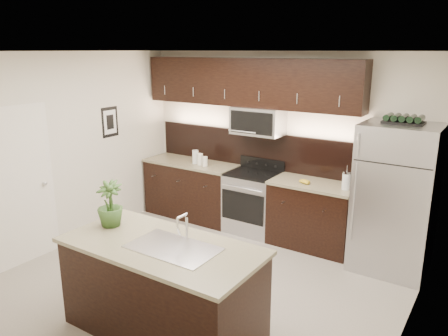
% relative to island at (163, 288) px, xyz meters
% --- Properties ---
extents(ground, '(4.50, 4.50, 0.00)m').
position_rel_island_xyz_m(ground, '(-0.25, 0.97, -0.47)').
color(ground, gray).
rests_on(ground, ground).
extents(room_walls, '(4.52, 4.02, 2.71)m').
position_rel_island_xyz_m(room_walls, '(-0.36, 0.93, 1.22)').
color(room_walls, beige).
rests_on(room_walls, ground).
extents(counter_run, '(3.51, 0.65, 0.94)m').
position_rel_island_xyz_m(counter_run, '(-0.71, 2.66, -0.00)').
color(counter_run, black).
rests_on(counter_run, ground).
extents(upper_fixtures, '(3.49, 0.40, 1.66)m').
position_rel_island_xyz_m(upper_fixtures, '(-0.68, 2.81, 1.67)').
color(upper_fixtures, black).
rests_on(upper_fixtures, counter_run).
extents(island, '(1.96, 0.96, 0.94)m').
position_rel_island_xyz_m(island, '(0.00, 0.00, 0.00)').
color(island, black).
rests_on(island, ground).
extents(sink_faucet, '(0.84, 0.50, 0.28)m').
position_rel_island_xyz_m(sink_faucet, '(0.15, 0.01, 0.48)').
color(sink_faucet, silver).
rests_on(sink_faucet, island).
extents(refrigerator, '(0.90, 0.81, 1.87)m').
position_rel_island_xyz_m(refrigerator, '(1.55, 2.60, 0.46)').
color(refrigerator, '#B2B2B7').
rests_on(refrigerator, ground).
extents(wine_rack, '(0.46, 0.29, 0.11)m').
position_rel_island_xyz_m(wine_rack, '(1.55, 2.60, 1.45)').
color(wine_rack, black).
rests_on(wine_rack, refrigerator).
extents(plant, '(0.35, 0.35, 0.48)m').
position_rel_island_xyz_m(plant, '(-0.74, 0.06, 0.71)').
color(plant, '#2E4E1F').
rests_on(plant, island).
extents(canisters, '(0.32, 0.15, 0.22)m').
position_rel_island_xyz_m(canisters, '(-1.46, 2.59, 0.56)').
color(canisters, silver).
rests_on(canisters, counter_run).
extents(french_press, '(0.11, 0.11, 0.32)m').
position_rel_island_xyz_m(french_press, '(0.92, 2.61, 0.59)').
color(french_press, silver).
rests_on(french_press, counter_run).
extents(bananas, '(0.21, 0.19, 0.05)m').
position_rel_island_xyz_m(bananas, '(0.33, 2.58, 0.49)').
color(bananas, gold).
rests_on(bananas, counter_run).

